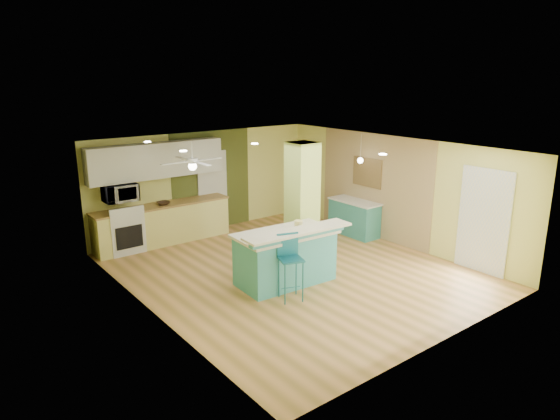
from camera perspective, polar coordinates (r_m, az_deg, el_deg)
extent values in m
cube|color=olive|center=(10.17, 1.47, -6.98)|extent=(6.00, 7.00, 0.01)
cube|color=white|center=(9.51, 1.57, 7.16)|extent=(6.00, 7.00, 0.01)
cube|color=#DBDA75|center=(12.60, -8.64, 3.21)|extent=(6.00, 0.01, 2.50)
cube|color=#DBDA75|center=(7.53, 18.74, -5.77)|extent=(6.00, 0.01, 2.50)
cube|color=#DBDA75|center=(8.28, -14.83, -3.55)|extent=(0.01, 7.00, 2.50)
cube|color=#DBDA75|center=(11.85, 12.85, 2.23)|extent=(0.01, 7.00, 2.50)
cube|color=#967B56|center=(12.21, 10.64, 2.74)|extent=(0.02, 3.40, 2.50)
cube|color=#475020|center=(12.68, -7.81, 3.32)|extent=(2.20, 0.02, 2.50)
cube|color=silver|center=(12.71, -7.71, 2.20)|extent=(0.82, 0.05, 2.00)
cube|color=white|center=(10.61, 22.24, -1.17)|extent=(0.04, 1.08, 2.10)
cube|color=#C8E56A|center=(10.54, 2.53, 1.00)|extent=(0.55, 0.55, 2.50)
cube|color=#E1DA76|center=(11.97, -13.19, -1.63)|extent=(3.20, 0.60, 0.90)
cube|color=olive|center=(11.84, -13.33, 0.55)|extent=(3.25, 0.63, 0.04)
cube|color=silver|center=(11.63, -17.43, -2.43)|extent=(0.76, 0.64, 0.90)
cube|color=black|center=(11.34, -16.82, -2.99)|extent=(0.59, 0.02, 0.50)
cube|color=silver|center=(11.21, -17.10, -0.18)|extent=(0.76, 0.06, 0.18)
cube|color=silver|center=(11.74, -13.88, 5.53)|extent=(3.20, 0.34, 0.80)
imported|color=silver|center=(11.40, -17.79, 1.88)|extent=(0.70, 0.48, 0.39)
cylinder|color=white|center=(10.59, -10.05, 6.65)|extent=(0.03, 0.03, 0.40)
cylinder|color=white|center=(10.63, -10.00, 5.58)|extent=(0.24, 0.24, 0.10)
sphere|color=white|center=(10.65, -9.97, 4.95)|extent=(0.18, 0.18, 0.18)
cylinder|color=silver|center=(11.90, 9.23, 7.08)|extent=(0.01, 0.01, 0.62)
sphere|color=white|center=(11.95, 9.16, 5.61)|extent=(0.14, 0.14, 0.14)
cube|color=brown|center=(12.27, 9.94, 4.26)|extent=(0.03, 0.90, 0.70)
cube|color=teal|center=(9.47, 0.60, -5.59)|extent=(1.83, 0.99, 0.95)
cube|color=silver|center=(9.31, 0.60, -2.72)|extent=(1.95, 1.10, 0.05)
cube|color=teal|center=(8.96, 2.16, -2.83)|extent=(2.02, 0.26, 0.14)
cube|color=silver|center=(8.94, 2.16, -2.44)|extent=(2.18, 0.56, 0.04)
cylinder|color=#1B677C|center=(8.62, 0.58, -8.54)|extent=(0.02, 0.02, 0.74)
cylinder|color=#1B677C|center=(8.72, 2.63, -8.25)|extent=(0.02, 0.02, 0.74)
cylinder|color=#1B677C|center=(8.90, -0.13, -7.74)|extent=(0.02, 0.02, 0.74)
cylinder|color=#1B677C|center=(9.00, 1.86, -7.47)|extent=(0.02, 0.02, 0.74)
cube|color=#1B677C|center=(8.66, 1.25, -5.66)|extent=(0.49, 0.49, 0.03)
cube|color=#1B677C|center=(8.74, 0.86, -3.92)|extent=(0.38, 0.16, 0.41)
cube|color=teal|center=(12.42, 8.46, -0.94)|extent=(0.53, 1.28, 0.82)
cube|color=silver|center=(12.31, 8.54, 0.99)|extent=(0.57, 1.34, 0.04)
imported|color=#332114|center=(11.78, -13.19, 0.76)|extent=(0.30, 0.30, 0.07)
cylinder|color=yellow|center=(9.49, 2.12, -1.69)|extent=(0.16, 0.16, 0.16)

